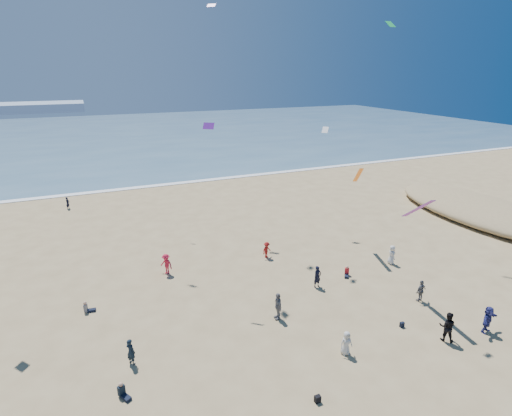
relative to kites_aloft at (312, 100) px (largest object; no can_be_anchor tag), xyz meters
name	(u,v)px	position (x,y,z in m)	size (l,w,h in m)	color
ocean	(112,136)	(-8.13, 82.06, -13.79)	(220.00, 100.00, 0.06)	#476B84
surf_line	(139,187)	(-8.13, 32.06, -13.78)	(220.00, 1.20, 0.08)	white
standing_flyers	(315,294)	(-0.84, -3.02, -12.96)	(26.76, 36.86, 1.94)	black
seated_group	(275,369)	(-6.35, -8.10, -13.40)	(20.40, 22.09, 0.84)	white
black_backpack	(318,399)	(-5.20, -10.59, -13.63)	(0.30, 0.22, 0.38)	black
navy_bag	(402,325)	(3.05, -7.43, -13.65)	(0.28, 0.18, 0.34)	black
kites_aloft	(312,100)	(0.00, 0.00, 0.00)	(44.51, 41.04, 29.26)	#FC5FC6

